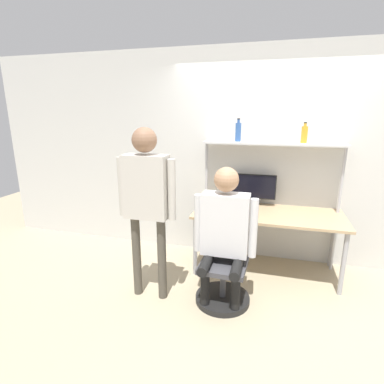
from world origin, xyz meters
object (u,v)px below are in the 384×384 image
Objects in this scene: bottle_amber at (304,134)px; person_seated at (225,227)px; cell_phone at (247,215)px; bottle_blue at (238,132)px; monitor at (252,188)px; office_chair at (224,276)px; person_standing at (146,192)px; laptop at (228,210)px.

person_seated is at bearing -126.32° from bottle_amber.
bottle_blue reaches higher than cell_phone.
monitor is 0.67× the size of office_chair.
person_seated is 0.80× the size of person_standing.
person_seated is at bearing -84.09° from laptop.
bottle_amber is (0.57, 0.40, 0.91)m from cell_phone.
bottle_blue is (-0.76, 0.00, 0.02)m from bottle_amber.
cell_phone is 0.54× the size of bottle_blue.
office_chair is 3.75× the size of bottle_amber.
person_standing is (-0.71, -0.69, 0.34)m from laptop.
laptop is at bearing -152.62° from bottle_amber.
office_chair is at bearing 9.93° from person_standing.
monitor is at bearing 80.15° from office_chair.
cell_phone is (-0.00, -0.43, -0.22)m from monitor.
monitor is 1.48m from person_standing.
bottle_amber is at bearing 0.00° from bottle_blue.
bottle_blue is (0.75, 1.10, 0.53)m from person_standing.
person_standing is at bearing -124.11° from bottle_blue.
laptop is 1.24m from bottle_amber.
laptop is at bearing 44.18° from person_standing.
laptop is (-0.24, -0.44, -0.17)m from monitor.
laptop is 1.20× the size of bottle_blue.
laptop is at bearing 96.50° from office_chair.
person_standing is at bearing -170.07° from office_chair.
laptop reaches higher than office_chair.
bottle_blue is (-0.02, 1.01, 0.85)m from person_seated.
laptop is 0.60m from person_seated.
office_chair is (-0.17, -0.99, -0.71)m from monitor.
office_chair is 1.18m from person_standing.
person_standing reaches higher than cell_phone.
office_chair is at bearing -88.65° from bottle_blue.
cell_phone is at bearing 74.35° from person_seated.
bottle_blue reaches higher than laptop.
monitor is 0.73m from bottle_blue.
office_chair is at bearing -127.39° from bottle_amber.
person_standing is 7.47× the size of bottle_amber.
person_standing is at bearing -143.85° from bottle_amber.
monitor is at bearing 7.98° from bottle_blue.
person_standing is 6.43× the size of bottle_blue.
cell_phone is 1.14m from bottle_amber.
monitor is 0.53m from laptop.
bottle_amber is at bearing -2.77° from monitor.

